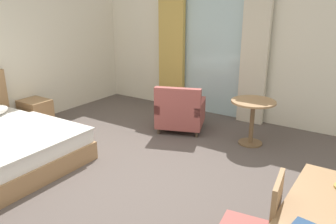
# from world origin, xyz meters

# --- Properties ---
(ground) EXTENTS (6.42, 6.77, 0.10)m
(ground) POSITION_xyz_m (0.00, 0.00, -0.05)
(ground) COLOR #564C47
(wall_back) EXTENTS (6.02, 0.12, 2.56)m
(wall_back) POSITION_xyz_m (0.00, 3.13, 1.28)
(wall_back) COLOR silver
(wall_back) RESTS_ON ground
(balcony_glass_door) EXTENTS (1.34, 0.02, 2.26)m
(balcony_glass_door) POSITION_xyz_m (-0.28, 3.05, 1.13)
(balcony_glass_door) COLOR silver
(balcony_glass_door) RESTS_ON ground
(curtain_panel_left) EXTENTS (0.59, 0.10, 2.43)m
(curtain_panel_left) POSITION_xyz_m (-1.17, 2.95, 1.22)
(curtain_panel_left) COLOR tan
(curtain_panel_left) RESTS_ON ground
(curtain_panel_right) EXTENTS (0.49, 0.10, 2.43)m
(curtain_panel_right) POSITION_xyz_m (0.60, 2.95, 1.22)
(curtain_panel_right) COLOR beige
(curtain_panel_right) RESTS_ON ground
(nightstand) EXTENTS (0.52, 0.44, 0.48)m
(nightstand) POSITION_xyz_m (-2.61, 0.57, 0.24)
(nightstand) COLOR #9E754C
(nightstand) RESTS_ON ground
(writing_desk) EXTENTS (0.65, 1.42, 0.74)m
(writing_desk) POSITION_xyz_m (2.48, -0.56, 0.65)
(writing_desk) COLOR #9E754C
(writing_desk) RESTS_ON ground
(armchair_by_window) EXTENTS (1.01, 0.99, 0.84)m
(armchair_by_window) POSITION_xyz_m (-0.27, 1.84, 0.33)
(armchair_by_window) COLOR #9E4C47
(armchair_by_window) RESTS_ON ground
(round_cafe_table) EXTENTS (0.69, 0.69, 0.72)m
(round_cafe_table) POSITION_xyz_m (1.00, 1.96, 0.54)
(round_cafe_table) COLOR #9E754C
(round_cafe_table) RESTS_ON ground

